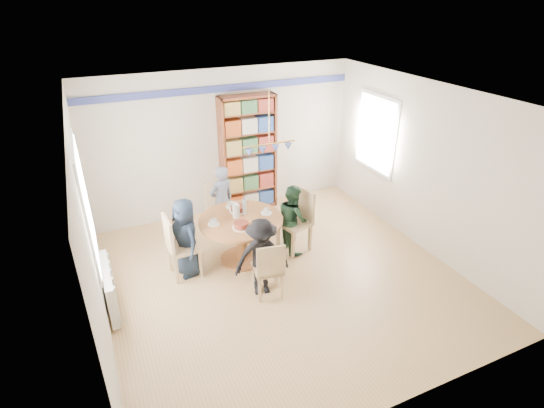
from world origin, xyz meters
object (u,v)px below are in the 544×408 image
chair_left (178,244)px  chair_far (218,205)px  radiator (110,288)px  chair_right (298,217)px  chair_near (269,268)px  dining_table (241,230)px  person_far (222,201)px  bookshelf (248,155)px  person_near (262,257)px  person_right (293,218)px  person_left (186,238)px

chair_left → chair_far: size_ratio=1.10×
radiator → chair_left: 1.10m
chair_right → chair_near: bearing=-134.3°
dining_table → person_far: person_far is taller
chair_near → bookshelf: 2.85m
chair_right → person_near: size_ratio=0.89×
chair_near → person_far: 1.95m
radiator → person_far: bearing=33.0°
chair_right → chair_far: 1.49m
chair_far → bookshelf: bookshelf is taller
chair_right → person_right: person_right is taller
chair_far → person_far: (0.04, -0.11, 0.13)m
person_far → bookshelf: 1.17m
chair_far → chair_left: bearing=-132.3°
chair_far → person_far: 0.17m
chair_far → person_left: (-0.81, -1.02, 0.11)m
person_far → bookshelf: bookshelf is taller
chair_left → chair_right: size_ratio=0.97×
chair_far → chair_right: bearing=-46.0°
chair_near → person_left: bearing=130.6°
chair_far → bookshelf: size_ratio=0.41×
chair_far → bookshelf: (0.83, 0.63, 0.59)m
chair_right → person_right: 0.11m
person_left → radiator: bearing=-83.8°
dining_table → chair_far: (-0.05, 1.03, -0.05)m
chair_right → bookshelf: bearing=96.8°
chair_right → person_left: 1.85m
chair_right → chair_far: (-1.03, 1.07, -0.07)m
chair_far → person_near: 1.91m
dining_table → person_left: bearing=179.0°
dining_table → chair_left: bearing=-179.3°
chair_near → bookshelf: size_ratio=0.40×
person_far → person_near: person_far is taller
person_near → bookshelf: size_ratio=0.53×
chair_right → radiator: bearing=-173.4°
chair_left → person_left: size_ratio=0.82×
bookshelf → person_right: bearing=-87.0°
bookshelf → chair_left: bearing=-136.8°
dining_table → chair_near: bearing=-88.5°
person_right → bookshelf: bookshelf is taller
person_left → person_far: person_far is taller
person_left → person_near: 1.22m
radiator → person_near: size_ratio=0.85×
radiator → person_right: 2.92m
dining_table → person_left: person_left is taller
chair_left → person_left: bearing=10.9°
chair_near → person_far: size_ratio=0.70×
chair_left → person_right: person_right is taller
radiator → dining_table: dining_table is taller
chair_left → person_near: (0.97, -0.87, 0.03)m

